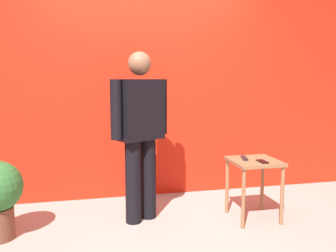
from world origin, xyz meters
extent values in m
plane|color=#9E9991|center=(0.00, 0.00, 0.00)|extent=(12.00, 12.00, 0.00)
cube|color=red|center=(0.00, 1.31, 1.39)|extent=(5.72, 0.12, 2.77)
cylinder|color=black|center=(-0.27, 0.49, 0.40)|extent=(0.20, 0.20, 0.80)
cylinder|color=black|center=(-0.11, 0.58, 0.40)|extent=(0.20, 0.20, 0.80)
cube|color=black|center=(-0.19, 0.53, 1.09)|extent=(0.49, 0.40, 0.57)
cube|color=#2D4784|center=(-0.24, 0.63, 1.12)|extent=(0.11, 0.07, 0.48)
cube|color=#384C99|center=(-0.25, 0.64, 1.10)|extent=(0.04, 0.03, 0.43)
cylinder|color=black|center=(-0.42, 0.41, 1.10)|extent=(0.15, 0.15, 0.54)
cylinder|color=black|center=(0.04, 0.66, 1.10)|extent=(0.15, 0.15, 0.54)
sphere|color=brown|center=(-0.19, 0.53, 1.52)|extent=(0.22, 0.22, 0.22)
cube|color=olive|center=(0.90, 0.32, 0.58)|extent=(0.45, 0.45, 0.03)
cylinder|color=olive|center=(0.70, 0.13, 0.28)|extent=(0.04, 0.04, 0.56)
cylinder|color=olive|center=(1.09, 0.13, 0.28)|extent=(0.04, 0.04, 0.56)
cylinder|color=olive|center=(0.70, 0.52, 0.28)|extent=(0.04, 0.04, 0.56)
cylinder|color=olive|center=(1.09, 0.52, 0.28)|extent=(0.04, 0.04, 0.56)
cube|color=black|center=(0.93, 0.22, 0.60)|extent=(0.07, 0.15, 0.01)
cube|color=black|center=(0.81, 0.38, 0.60)|extent=(0.08, 0.18, 0.02)
camera|label=1|loc=(-0.65, -2.75, 1.38)|focal=37.53mm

